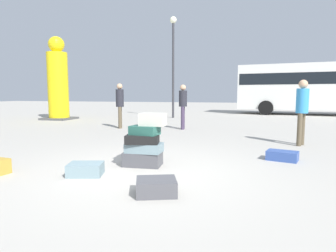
# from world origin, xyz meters

# --- Properties ---
(ground_plane) EXTENTS (80.00, 80.00, 0.00)m
(ground_plane) POSITION_xyz_m (0.00, 0.00, 0.00)
(ground_plane) COLOR #ADA89E
(suitcase_tower) EXTENTS (0.76, 0.53, 0.97)m
(suitcase_tower) POSITION_xyz_m (-0.08, 0.41, 0.41)
(suitcase_tower) COLOR #4C4C51
(suitcase_tower) RESTS_ON ground
(suitcase_charcoal_upright_blue) EXTENTS (0.63, 0.58, 0.21)m
(suitcase_charcoal_upright_blue) POSITION_xyz_m (0.58, -0.98, 0.10)
(suitcase_charcoal_upright_blue) COLOR #4C4C51
(suitcase_charcoal_upright_blue) RESTS_ON ground
(suitcase_navy_white_trunk) EXTENTS (0.65, 0.50, 0.19)m
(suitcase_navy_white_trunk) POSITION_xyz_m (2.41, 1.55, 0.09)
(suitcase_navy_white_trunk) COLOR #334F99
(suitcase_navy_white_trunk) RESTS_ON ground
(suitcase_slate_behind_tower) EXTENTS (0.63, 0.52, 0.20)m
(suitcase_slate_behind_tower) POSITION_xyz_m (-0.80, -0.44, 0.10)
(suitcase_slate_behind_tower) COLOR gray
(suitcase_slate_behind_tower) RESTS_ON ground
(person_bearded_onlooker) EXTENTS (0.30, 0.34, 1.66)m
(person_bearded_onlooker) POSITION_xyz_m (-0.60, 6.00, 0.99)
(person_bearded_onlooker) COLOR #3F334C
(person_bearded_onlooker) RESTS_ON ground
(person_tourist_with_camera) EXTENTS (0.30, 0.32, 1.67)m
(person_tourist_with_camera) POSITION_xyz_m (3.05, 3.47, 1.00)
(person_tourist_with_camera) COLOR brown
(person_tourist_with_camera) RESTS_ON ground
(person_passerby_in_red) EXTENTS (0.30, 0.33, 1.71)m
(person_passerby_in_red) POSITION_xyz_m (-3.01, 5.69, 1.02)
(person_passerby_in_red) COLOR brown
(person_passerby_in_red) RESTS_ON ground
(yellow_dummy_statue) EXTENTS (1.43, 1.43, 4.20)m
(yellow_dummy_statue) POSITION_xyz_m (-7.69, 8.39, 1.87)
(yellow_dummy_statue) COLOR yellow
(yellow_dummy_statue) RESTS_ON ground
(parked_bus) EXTENTS (10.43, 3.78, 3.15)m
(parked_bus) POSITION_xyz_m (6.27, 15.38, 1.83)
(parked_bus) COLOR silver
(parked_bus) RESTS_ON ground
(lamp_post) EXTENTS (0.36, 0.36, 5.43)m
(lamp_post) POSITION_xyz_m (-2.25, 10.94, 3.60)
(lamp_post) COLOR #333338
(lamp_post) RESTS_ON ground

